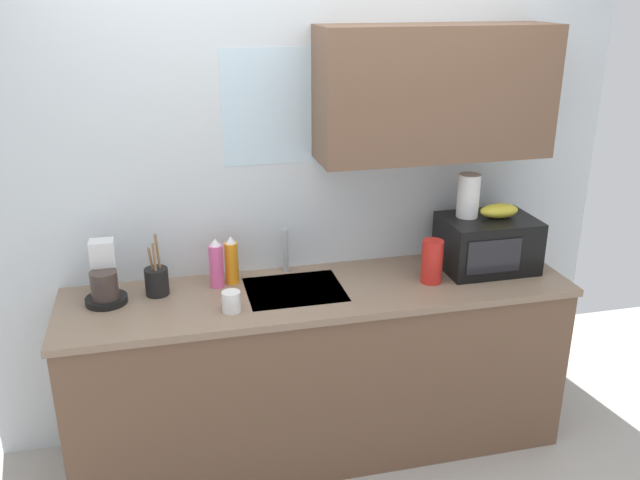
{
  "coord_description": "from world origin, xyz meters",
  "views": [
    {
      "loc": [
        -0.69,
        -2.86,
        2.27
      ],
      "look_at": [
        0.0,
        0.0,
        1.15
      ],
      "focal_mm": 37.85,
      "sensor_mm": 36.0,
      "label": 1
    }
  ],
  "objects_px": {
    "paper_towel_roll": "(468,196)",
    "utensil_crock": "(157,281)",
    "cereal_canister": "(432,261)",
    "mug_white": "(231,302)",
    "coffee_maker": "(105,280)",
    "dish_soap_bottle_orange": "(232,261)",
    "dish_soap_bottle_pink": "(216,264)",
    "microwave": "(487,243)",
    "banana_bunch": "(499,211)"
  },
  "relations": [
    {
      "from": "paper_towel_roll",
      "to": "utensil_crock",
      "type": "relative_size",
      "value": 0.75
    },
    {
      "from": "banana_bunch",
      "to": "dish_soap_bottle_orange",
      "type": "relative_size",
      "value": 0.83
    },
    {
      "from": "dish_soap_bottle_orange",
      "to": "cereal_canister",
      "type": "distance_m",
      "value": 0.97
    },
    {
      "from": "coffee_maker",
      "to": "banana_bunch",
      "type": "bearing_deg",
      "value": -1.73
    },
    {
      "from": "dish_soap_bottle_orange",
      "to": "cereal_canister",
      "type": "height_order",
      "value": "dish_soap_bottle_orange"
    },
    {
      "from": "paper_towel_roll",
      "to": "mug_white",
      "type": "height_order",
      "value": "paper_towel_roll"
    },
    {
      "from": "dish_soap_bottle_orange",
      "to": "cereal_canister",
      "type": "bearing_deg",
      "value": -13.09
    },
    {
      "from": "coffee_maker",
      "to": "utensil_crock",
      "type": "xyz_separation_m",
      "value": [
        0.23,
        0.01,
        -0.03
      ]
    },
    {
      "from": "microwave",
      "to": "paper_towel_roll",
      "type": "relative_size",
      "value": 2.09
    },
    {
      "from": "coffee_maker",
      "to": "utensil_crock",
      "type": "height_order",
      "value": "utensil_crock"
    },
    {
      "from": "cereal_canister",
      "to": "mug_white",
      "type": "xyz_separation_m",
      "value": [
        -0.99,
        -0.09,
        -0.06
      ]
    },
    {
      "from": "dish_soap_bottle_pink",
      "to": "mug_white",
      "type": "bearing_deg",
      "value": -82.73
    },
    {
      "from": "microwave",
      "to": "cereal_canister",
      "type": "distance_m",
      "value": 0.35
    },
    {
      "from": "dish_soap_bottle_pink",
      "to": "coffee_maker",
      "type": "bearing_deg",
      "value": -176.01
    },
    {
      "from": "coffee_maker",
      "to": "dish_soap_bottle_orange",
      "type": "relative_size",
      "value": 1.16
    },
    {
      "from": "microwave",
      "to": "paper_towel_roll",
      "type": "xyz_separation_m",
      "value": [
        -0.1,
        0.05,
        0.24
      ]
    },
    {
      "from": "microwave",
      "to": "banana_bunch",
      "type": "distance_m",
      "value": 0.18
    },
    {
      "from": "paper_towel_roll",
      "to": "dish_soap_bottle_pink",
      "type": "height_order",
      "value": "paper_towel_roll"
    },
    {
      "from": "mug_white",
      "to": "utensil_crock",
      "type": "height_order",
      "value": "utensil_crock"
    },
    {
      "from": "banana_bunch",
      "to": "mug_white",
      "type": "distance_m",
      "value": 1.42
    },
    {
      "from": "coffee_maker",
      "to": "mug_white",
      "type": "bearing_deg",
      "value": -24.36
    },
    {
      "from": "coffee_maker",
      "to": "cereal_canister",
      "type": "height_order",
      "value": "coffee_maker"
    },
    {
      "from": "microwave",
      "to": "paper_towel_roll",
      "type": "bearing_deg",
      "value": 152.62
    },
    {
      "from": "banana_bunch",
      "to": "dish_soap_bottle_pink",
      "type": "xyz_separation_m",
      "value": [
        -1.42,
        0.09,
        -0.19
      ]
    },
    {
      "from": "banana_bunch",
      "to": "utensil_crock",
      "type": "height_order",
      "value": "banana_bunch"
    },
    {
      "from": "mug_white",
      "to": "coffee_maker",
      "type": "bearing_deg",
      "value": 155.64
    },
    {
      "from": "microwave",
      "to": "dish_soap_bottle_orange",
      "type": "xyz_separation_m",
      "value": [
        -1.29,
        0.12,
        -0.02
      ]
    },
    {
      "from": "banana_bunch",
      "to": "mug_white",
      "type": "bearing_deg",
      "value": -172.16
    },
    {
      "from": "paper_towel_roll",
      "to": "utensil_crock",
      "type": "bearing_deg",
      "value": 179.27
    },
    {
      "from": "mug_white",
      "to": "utensil_crock",
      "type": "relative_size",
      "value": 0.32
    },
    {
      "from": "cereal_canister",
      "to": "mug_white",
      "type": "height_order",
      "value": "cereal_canister"
    },
    {
      "from": "dish_soap_bottle_pink",
      "to": "utensil_crock",
      "type": "distance_m",
      "value": 0.29
    },
    {
      "from": "coffee_maker",
      "to": "utensil_crock",
      "type": "relative_size",
      "value": 0.95
    },
    {
      "from": "paper_towel_roll",
      "to": "dish_soap_bottle_orange",
      "type": "relative_size",
      "value": 0.91
    },
    {
      "from": "dish_soap_bottle_orange",
      "to": "utensil_crock",
      "type": "xyz_separation_m",
      "value": [
        -0.36,
        -0.05,
        -0.04
      ]
    },
    {
      "from": "dish_soap_bottle_orange",
      "to": "dish_soap_bottle_pink",
      "type": "relative_size",
      "value": 0.98
    },
    {
      "from": "dish_soap_bottle_pink",
      "to": "microwave",
      "type": "bearing_deg",
      "value": -4.01
    },
    {
      "from": "microwave",
      "to": "utensil_crock",
      "type": "bearing_deg",
      "value": 177.52
    },
    {
      "from": "mug_white",
      "to": "dish_soap_bottle_orange",
      "type": "bearing_deg",
      "value": 82.66
    },
    {
      "from": "cereal_canister",
      "to": "utensil_crock",
      "type": "distance_m",
      "value": 1.32
    },
    {
      "from": "coffee_maker",
      "to": "dish_soap_bottle_pink",
      "type": "height_order",
      "value": "coffee_maker"
    },
    {
      "from": "microwave",
      "to": "banana_bunch",
      "type": "bearing_deg",
      "value": 1.77
    },
    {
      "from": "microwave",
      "to": "cereal_canister",
      "type": "xyz_separation_m",
      "value": [
        -0.34,
        -0.1,
        -0.03
      ]
    },
    {
      "from": "microwave",
      "to": "dish_soap_bottle_pink",
      "type": "height_order",
      "value": "microwave"
    },
    {
      "from": "microwave",
      "to": "dish_soap_bottle_pink",
      "type": "bearing_deg",
      "value": 175.99
    },
    {
      "from": "microwave",
      "to": "banana_bunch",
      "type": "height_order",
      "value": "banana_bunch"
    },
    {
      "from": "banana_bunch",
      "to": "cereal_canister",
      "type": "xyz_separation_m",
      "value": [
        -0.39,
        -0.1,
        -0.2
      ]
    },
    {
      "from": "coffee_maker",
      "to": "mug_white",
      "type": "distance_m",
      "value": 0.6
    },
    {
      "from": "coffee_maker",
      "to": "utensil_crock",
      "type": "distance_m",
      "value": 0.23
    },
    {
      "from": "banana_bunch",
      "to": "paper_towel_roll",
      "type": "bearing_deg",
      "value": 161.57
    }
  ]
}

